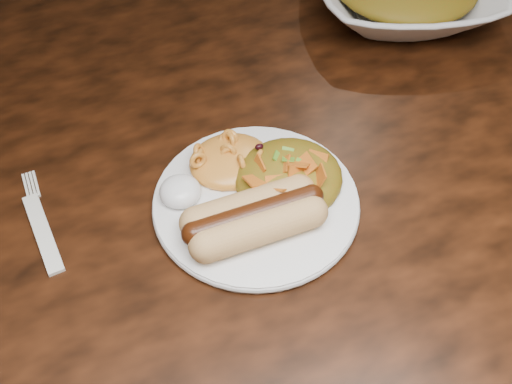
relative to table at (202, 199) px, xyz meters
name	(u,v)px	position (x,y,z in m)	size (l,w,h in m)	color
table	(202,199)	(0.00, 0.00, 0.00)	(1.60, 0.90, 0.75)	#3F1B0A
plate	(256,202)	(0.03, -0.10, 0.10)	(0.20, 0.20, 0.01)	white
hotdog	(254,217)	(0.01, -0.13, 0.12)	(0.12, 0.07, 0.03)	#E1B46D
mac_and_cheese	(230,153)	(0.02, -0.05, 0.12)	(0.08, 0.08, 0.03)	#EF9A4B
sour_cream	(180,189)	(-0.04, -0.07, 0.12)	(0.04, 0.04, 0.02)	white
taco_salad	(289,170)	(0.06, -0.10, 0.12)	(0.11, 0.10, 0.05)	#A03608
fork	(43,233)	(-0.17, -0.05, 0.09)	(0.02, 0.15, 0.00)	white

